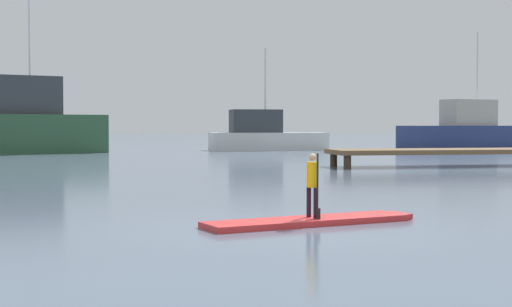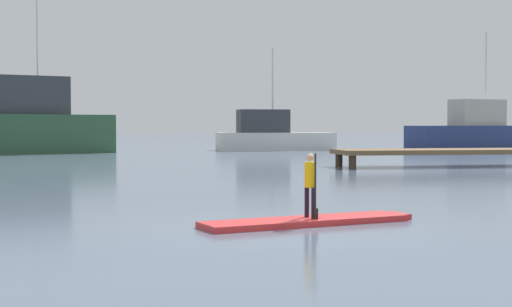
{
  "view_description": "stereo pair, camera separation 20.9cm",
  "coord_description": "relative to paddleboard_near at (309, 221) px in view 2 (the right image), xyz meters",
  "views": [
    {
      "loc": [
        -2.76,
        -11.29,
        1.64
      ],
      "look_at": [
        0.08,
        3.42,
        1.07
      ],
      "focal_mm": 53.19,
      "sensor_mm": 36.0,
      "label": 1
    },
    {
      "loc": [
        -2.56,
        -11.33,
        1.64
      ],
      "look_at": [
        0.08,
        3.42,
        1.07
      ],
      "focal_mm": 53.19,
      "sensor_mm": 36.0,
      "label": 2
    }
  ],
  "objects": [
    {
      "name": "fishing_boat_white_large",
      "position": [
        -9.53,
        32.39,
        1.56
      ],
      "size": [
        12.94,
        7.45,
        12.43
      ],
      "color": "#2D5638",
      "rests_on": "ground"
    },
    {
      "name": "paddler_child_solo",
      "position": [
        0.02,
        -0.01,
        0.64
      ],
      "size": [
        0.23,
        0.37,
        1.07
      ],
      "color": "black",
      "rests_on": "paddleboard_near"
    },
    {
      "name": "fishing_boat_green_midground",
      "position": [
        6.5,
        35.54,
        0.92
      ],
      "size": [
        7.52,
        2.37,
        6.53
      ],
      "color": "silver",
      "rests_on": "ground"
    },
    {
      "name": "floating_dock",
      "position": [
        9.34,
        15.67,
        0.53
      ],
      "size": [
        8.51,
        2.35,
        0.68
      ],
      "color": "brown",
      "rests_on": "ground"
    },
    {
      "name": "motor_boat_small_navy",
      "position": [
        21.61,
        38.35,
        1.17
      ],
      "size": [
        10.06,
        5.2,
        8.3
      ],
      "color": "navy",
      "rests_on": "ground"
    },
    {
      "name": "ground_plane",
      "position": [
        -0.5,
        -0.76,
        -0.05
      ],
      "size": [
        240.0,
        240.0,
        0.0
      ],
      "primitive_type": "plane",
      "color": "slate"
    },
    {
      "name": "paddleboard_near",
      "position": [
        0.0,
        0.0,
        0.0
      ],
      "size": [
        3.78,
        1.75,
        0.1
      ],
      "color": "red",
      "rests_on": "ground"
    }
  ]
}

